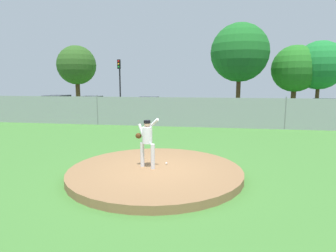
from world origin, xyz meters
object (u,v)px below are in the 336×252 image
(parked_car_teal, at_px, (57,106))
(parked_car_charcoal, at_px, (330,111))
(parked_car_burgundy, at_px, (227,110))
(baseball, at_px, (166,163))
(traffic_light_near, at_px, (120,77))
(traffic_cone_orange, at_px, (113,115))
(parked_car_champagne, at_px, (147,108))
(pitcher_youth, at_px, (147,139))
(parked_car_slate, at_px, (90,107))

(parked_car_teal, bearing_deg, parked_car_charcoal, 0.12)
(parked_car_teal, bearing_deg, parked_car_burgundy, 0.26)
(baseball, xyz_separation_m, traffic_light_near, (-7.81, 18.22, 3.22))
(traffic_cone_orange, distance_m, traffic_light_near, 5.93)
(baseball, distance_m, parked_car_champagne, 14.68)
(pitcher_youth, height_order, parked_car_slate, pitcher_youth)
(baseball, xyz_separation_m, traffic_cone_orange, (-6.81, 13.36, -0.01))
(traffic_cone_orange, bearing_deg, pitcher_youth, -65.63)
(parked_car_charcoal, bearing_deg, traffic_cone_orange, -177.86)
(parked_car_teal, xyz_separation_m, traffic_light_near, (4.33, 4.28, 2.65))
(pitcher_youth, bearing_deg, parked_car_slate, 120.61)
(pitcher_youth, height_order, parked_car_charcoal, pitcher_youth)
(parked_car_burgundy, bearing_deg, parked_car_champagne, 179.30)
(traffic_cone_orange, bearing_deg, parked_car_burgundy, 3.99)
(parked_car_champagne, height_order, traffic_light_near, traffic_light_near)
(parked_car_champagne, height_order, parked_car_teal, parked_car_teal)
(parked_car_charcoal, relative_size, traffic_cone_orange, 8.37)
(parked_car_burgundy, bearing_deg, pitcher_youth, -102.26)
(parked_car_burgundy, distance_m, parked_car_slate, 11.83)
(traffic_cone_orange, bearing_deg, parked_car_teal, 173.69)
(parked_car_slate, bearing_deg, parked_car_charcoal, -0.65)
(parked_car_burgundy, relative_size, traffic_cone_orange, 7.94)
(baseball, height_order, parked_car_burgundy, parked_car_burgundy)
(traffic_cone_orange, bearing_deg, parked_car_slate, 160.52)
(parked_car_slate, relative_size, traffic_light_near, 0.87)
(baseball, height_order, traffic_cone_orange, traffic_cone_orange)
(parked_car_charcoal, height_order, traffic_cone_orange, parked_car_charcoal)
(parked_car_champagne, relative_size, parked_car_slate, 1.02)
(baseball, distance_m, parked_car_slate, 16.95)
(parked_car_burgundy, distance_m, traffic_cone_orange, 9.44)
(pitcher_youth, xyz_separation_m, traffic_light_near, (-7.26, 18.68, 2.30))
(parked_car_charcoal, bearing_deg, pitcher_youth, -126.66)
(parked_car_slate, xyz_separation_m, traffic_cone_orange, (2.42, -0.86, -0.56))
(parked_car_champagne, height_order, traffic_cone_orange, parked_car_champagne)
(parked_car_teal, bearing_deg, pitcher_youth, -51.17)
(pitcher_youth, xyz_separation_m, parked_car_champagne, (-3.53, 14.55, -0.38))
(pitcher_youth, bearing_deg, parked_car_burgundy, 77.74)
(baseball, distance_m, parked_car_teal, 18.50)
(baseball, xyz_separation_m, parked_car_slate, (-9.23, 14.21, 0.55))
(parked_car_champagne, distance_m, parked_car_burgundy, 6.68)
(baseball, bearing_deg, parked_car_burgundy, 79.49)
(parked_car_charcoal, distance_m, parked_car_slate, 19.44)
(pitcher_youth, relative_size, parked_car_burgundy, 0.37)
(baseball, height_order, parked_car_charcoal, parked_car_charcoal)
(parked_car_burgundy, relative_size, parked_car_charcoal, 0.95)
(parked_car_charcoal, relative_size, parked_car_slate, 1.03)
(pitcher_youth, relative_size, baseball, 21.99)
(baseball, height_order, parked_car_champagne, parked_car_champagne)
(pitcher_youth, height_order, parked_car_teal, pitcher_youth)
(pitcher_youth, xyz_separation_m, parked_car_charcoal, (10.76, 14.45, -0.38))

